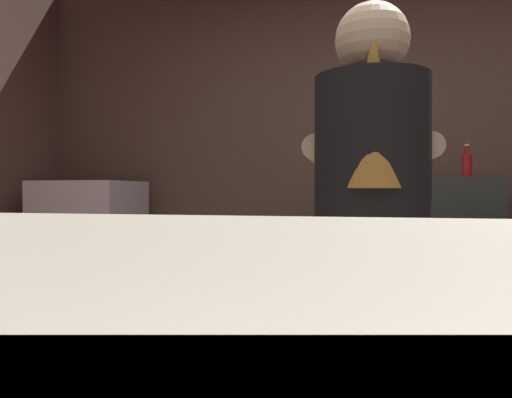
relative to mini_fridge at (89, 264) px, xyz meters
The scene contains 10 objects.
wall_back 2.21m from the mini_fridge, 12.53° to the left, with size 5.20×0.10×2.70m, color brown.
prep_counter 2.64m from the mini_fridge, 25.47° to the right, with size 2.10×0.60×0.93m, color #4A3A28.
back_shelf 2.29m from the mini_fridge, ahead, with size 0.81×0.36×1.17m, color #373E39.
mini_fridge is the anchor object (origin of this frame).
bartender 2.56m from the mini_fridge, 38.74° to the right, with size 0.44×0.52×1.65m.
mixing_bowl 2.32m from the mini_fridge, 29.35° to the right, with size 0.20×0.20×0.06m, color teal.
chefs_knife 2.57m from the mini_fridge, 27.63° to the right, with size 0.24×0.03×0.01m, color silver.
bottle_hot_sauce 2.28m from the mini_fridge, ahead, with size 0.07×0.07×0.21m.
bottle_soy 2.57m from the mini_fridge, ahead, with size 0.06×0.06×0.20m.
bottle_vinegar 2.14m from the mini_fridge, ahead, with size 0.07×0.07×0.22m.
Camera 1 is at (-0.01, -1.37, 1.08)m, focal length 35.30 mm.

